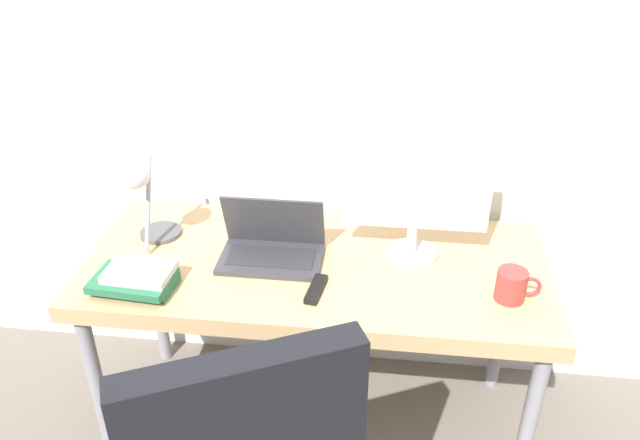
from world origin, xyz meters
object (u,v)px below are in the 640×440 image
object	(u,v)px
desk_lamp	(142,190)
game_controller	(111,285)
monitor	(416,192)
mug	(512,285)
book_stack	(136,279)
laptop	(272,246)

from	to	relation	value
desk_lamp	game_controller	xyz separation A→B (m)	(-0.04, -0.24, -0.21)
monitor	desk_lamp	xyz separation A→B (m)	(-0.89, -0.08, -0.01)
desk_lamp	mug	distance (m)	1.21
desk_lamp	book_stack	size ratio (longest dim) A/B	1.39
book_stack	mug	world-z (taller)	mug
monitor	book_stack	distance (m)	0.92
desk_lamp	book_stack	world-z (taller)	desk_lamp
mug	desk_lamp	bearing A→B (deg)	173.44
monitor	game_controller	world-z (taller)	monitor
mug	book_stack	bearing A→B (deg)	-175.82
monitor	desk_lamp	world-z (taller)	monitor
laptop	game_controller	bearing A→B (deg)	-152.83
book_stack	game_controller	distance (m)	0.08
book_stack	laptop	bearing A→B (deg)	29.84
desk_lamp	book_stack	distance (m)	0.30
desk_lamp	book_stack	xyz separation A→B (m)	(0.04, -0.22, -0.19)
desk_lamp	game_controller	distance (m)	0.32
desk_lamp	laptop	bearing A→B (deg)	0.14
laptop	mug	xyz separation A→B (m)	(0.76, -0.14, 0.00)
monitor	game_controller	xyz separation A→B (m)	(-0.93, -0.32, -0.22)
book_stack	desk_lamp	bearing A→B (deg)	99.69
monitor	mug	world-z (taller)	monitor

